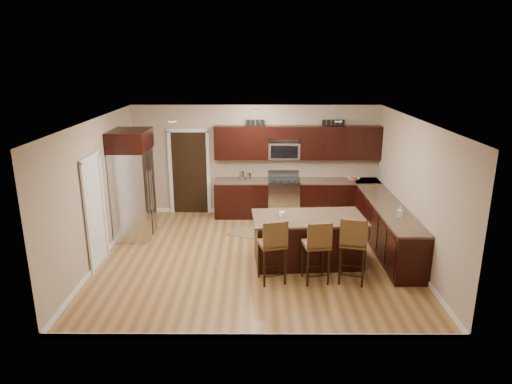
{
  "coord_description": "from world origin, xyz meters",
  "views": [
    {
      "loc": [
        0.04,
        -8.26,
        3.79
      ],
      "look_at": [
        0.01,
        0.4,
        1.23
      ],
      "focal_mm": 32.0,
      "sensor_mm": 36.0,
      "label": 1
    }
  ],
  "objects_px": {
    "stool_mid": "(317,245)",
    "stool_left": "(273,244)",
    "island": "(308,241)",
    "refrigerator": "(133,184)",
    "stool_right": "(353,243)",
    "range": "(283,198)"
  },
  "relations": [
    {
      "from": "stool_left",
      "to": "refrigerator",
      "type": "relative_size",
      "value": 0.5
    },
    {
      "from": "range",
      "to": "refrigerator",
      "type": "xyz_separation_m",
      "value": [
        -3.3,
        -1.36,
        0.73
      ]
    },
    {
      "from": "range",
      "to": "stool_right",
      "type": "xyz_separation_m",
      "value": [
        1.0,
        -3.5,
        0.28
      ]
    },
    {
      "from": "range",
      "to": "stool_left",
      "type": "bearing_deg",
      "value": -96.03
    },
    {
      "from": "stool_left",
      "to": "island",
      "type": "bearing_deg",
      "value": 35.83
    },
    {
      "from": "range",
      "to": "stool_right",
      "type": "height_order",
      "value": "stool_right"
    },
    {
      "from": "range",
      "to": "island",
      "type": "distance_m",
      "value": 2.67
    },
    {
      "from": "range",
      "to": "stool_mid",
      "type": "height_order",
      "value": "stool_mid"
    },
    {
      "from": "stool_left",
      "to": "stool_right",
      "type": "relative_size",
      "value": 0.96
    },
    {
      "from": "island",
      "to": "refrigerator",
      "type": "distance_m",
      "value": 3.92
    },
    {
      "from": "stool_left",
      "to": "refrigerator",
      "type": "distance_m",
      "value": 3.66
    },
    {
      "from": "stool_right",
      "to": "stool_left",
      "type": "bearing_deg",
      "value": -165.73
    },
    {
      "from": "stool_mid",
      "to": "stool_right",
      "type": "relative_size",
      "value": 0.94
    },
    {
      "from": "refrigerator",
      "to": "stool_right",
      "type": "bearing_deg",
      "value": -26.51
    },
    {
      "from": "stool_mid",
      "to": "stool_left",
      "type": "bearing_deg",
      "value": 171.48
    },
    {
      "from": "stool_mid",
      "to": "refrigerator",
      "type": "height_order",
      "value": "refrigerator"
    },
    {
      "from": "island",
      "to": "stool_mid",
      "type": "distance_m",
      "value": 0.9
    },
    {
      "from": "island",
      "to": "refrigerator",
      "type": "xyz_separation_m",
      "value": [
        -3.62,
        1.29,
        0.77
      ]
    },
    {
      "from": "stool_left",
      "to": "refrigerator",
      "type": "xyz_separation_m",
      "value": [
        -2.93,
        2.14,
        0.47
      ]
    },
    {
      "from": "island",
      "to": "stool_left",
      "type": "relative_size",
      "value": 1.84
    },
    {
      "from": "island",
      "to": "stool_left",
      "type": "bearing_deg",
      "value": -133.1
    },
    {
      "from": "stool_left",
      "to": "stool_right",
      "type": "height_order",
      "value": "stool_right"
    }
  ]
}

